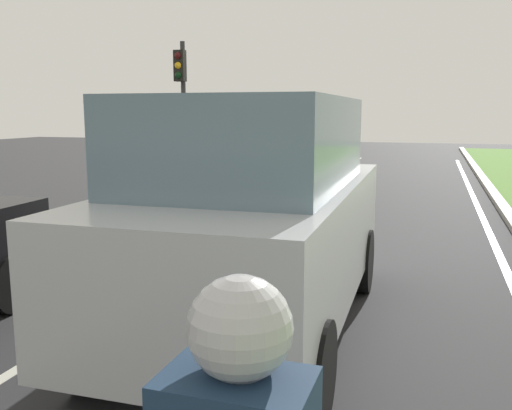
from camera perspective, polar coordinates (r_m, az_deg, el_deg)
name	(u,v)px	position (r m, az deg, el deg)	size (l,w,h in m)	color
ground_plane	(294,222)	(11.06, 3.89, -1.72)	(60.00, 60.00, 0.00)	#2D2D30
lane_line_center	(260,220)	(11.24, 0.42, -1.50)	(0.12, 32.00, 0.01)	silver
lane_line_right_edge	(490,233)	(10.81, 22.78, -2.70)	(0.12, 32.00, 0.01)	silver
car_suv_ahead	(254,216)	(5.34, -0.15, -1.12)	(2.02, 4.53, 2.28)	#B7BABF
car_hatchback_far	(196,172)	(12.00, -6.14, 3.39)	(1.79, 3.73, 1.78)	silver
traffic_light_overhead_left	(182,88)	(17.10, -7.62, 11.74)	(0.32, 0.50, 4.21)	#2D2D2D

